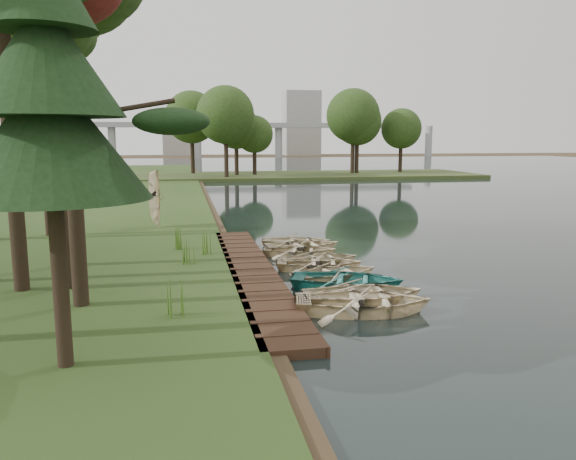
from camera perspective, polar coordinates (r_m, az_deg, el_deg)
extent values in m
plane|color=#3D2F1D|center=(20.60, 0.72, -4.54)|extent=(300.00, 300.00, 0.00)
cube|color=#342014|center=(20.32, -3.72, -4.33)|extent=(1.60, 16.00, 0.30)
cube|color=#394720|center=(70.78, -0.94, 5.53)|extent=(50.00, 14.00, 0.45)
cylinder|color=black|center=(70.56, -20.12, 7.09)|extent=(0.50, 0.50, 4.80)
sphere|color=#294316|center=(70.54, -20.28, 10.01)|extent=(5.60, 5.60, 5.60)
cylinder|color=black|center=(69.79, -14.67, 7.33)|extent=(0.50, 0.50, 4.80)
sphere|color=#294316|center=(69.78, -14.79, 10.28)|extent=(5.60, 5.60, 5.60)
cylinder|color=black|center=(69.66, -9.15, 7.51)|extent=(0.50, 0.50, 4.80)
sphere|color=#294316|center=(69.65, -9.23, 10.47)|extent=(5.60, 5.60, 5.60)
cylinder|color=black|center=(70.17, -3.65, 7.62)|extent=(0.50, 0.50, 4.80)
sphere|color=#294316|center=(70.15, -3.68, 10.56)|extent=(5.60, 5.60, 5.60)
cylinder|color=black|center=(71.29, 1.72, 7.66)|extent=(0.50, 0.50, 4.80)
sphere|color=#294316|center=(71.28, 1.74, 10.56)|extent=(5.60, 5.60, 5.60)
cylinder|color=black|center=(73.01, 6.88, 7.64)|extent=(0.50, 0.50, 4.80)
sphere|color=#294316|center=(73.00, 6.94, 10.47)|extent=(5.60, 5.60, 5.60)
cylinder|color=black|center=(75.29, 11.77, 7.56)|extent=(0.50, 0.50, 4.80)
sphere|color=#294316|center=(75.27, 11.86, 10.30)|extent=(5.60, 5.60, 5.60)
cube|color=#A5A5A0|center=(140.33, -5.06, 10.56)|extent=(90.00, 4.00, 1.20)
cylinder|color=#A5A5A0|center=(140.52, -17.44, 8.54)|extent=(1.80, 1.80, 8.00)
cylinder|color=#A5A5A0|center=(139.66, -9.17, 8.85)|extent=(1.80, 1.80, 8.00)
cylinder|color=#A5A5A0|center=(141.65, -0.96, 8.97)|extent=(1.80, 1.80, 8.00)
cylinder|color=#A5A5A0|center=(146.36, 6.88, 8.92)|extent=(1.80, 1.80, 8.00)
cylinder|color=#A5A5A0|center=(153.56, 14.09, 8.72)|extent=(1.80, 1.80, 8.00)
cube|color=#A5A5A0|center=(163.22, 1.35, 10.77)|extent=(10.00, 8.00, 18.00)
cube|color=#A5A5A0|center=(164.61, -11.21, 9.55)|extent=(8.00, 8.00, 12.00)
imported|color=beige|center=(16.09, 7.63, -6.95)|extent=(4.33, 3.44, 0.80)
imported|color=beige|center=(16.93, 7.71, -6.21)|extent=(3.71, 2.69, 0.76)
imported|color=teal|center=(18.47, 6.01, -4.86)|extent=(4.33, 3.71, 0.76)
imported|color=beige|center=(19.68, 4.99, -4.12)|extent=(3.59, 2.93, 0.65)
imported|color=beige|center=(21.05, 3.19, -3.18)|extent=(3.61, 2.88, 0.67)
imported|color=beige|center=(21.88, 3.27, -2.73)|extent=(3.23, 2.39, 0.64)
imported|color=beige|center=(23.51, 1.17, -1.88)|extent=(3.53, 2.88, 0.64)
imported|color=beige|center=(24.46, 1.52, -1.38)|extent=(3.54, 2.68, 0.69)
imported|color=beige|center=(25.55, 0.84, -0.96)|extent=(3.55, 2.90, 0.64)
imported|color=beige|center=(30.33, -13.12, 0.89)|extent=(3.21, 2.44, 0.62)
cylinder|color=black|center=(16.30, -21.22, 9.56)|extent=(0.44, 0.44, 9.77)
cylinder|color=black|center=(18.74, -26.56, 10.90)|extent=(0.46, 0.46, 10.94)
cylinder|color=black|center=(18.42, -21.75, 9.62)|extent=(0.44, 0.44, 9.89)
cylinder|color=black|center=(21.79, -21.99, 10.27)|extent=(0.45, 0.45, 10.50)
cylinder|color=black|center=(29.04, -23.59, 9.28)|extent=(0.44, 0.44, 10.00)
ellipsoid|color=#294316|center=(29.52, -24.26, 19.01)|extent=(4.56, 4.56, 3.88)
cylinder|color=black|center=(12.19, -22.19, -3.84)|extent=(0.32, 0.32, 4.02)
cone|color=black|center=(11.90, -23.01, 9.11)|extent=(3.80, 3.80, 2.60)
cone|color=black|center=(12.00, -23.46, 15.91)|extent=(2.90, 2.90, 2.25)
cone|color=#3F661E|center=(15.14, -11.38, -6.71)|extent=(0.60, 0.60, 1.02)
cone|color=#3F661E|center=(21.29, -10.16, -2.12)|extent=(0.60, 0.60, 0.93)
cone|color=#3F661E|center=(22.91, -8.08, -1.12)|extent=(0.60, 0.60, 1.04)
cone|color=#3F661E|center=(23.97, -10.90, -0.60)|extent=(0.60, 0.60, 1.15)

